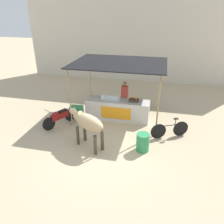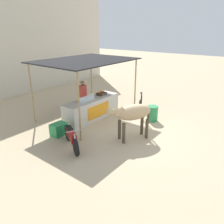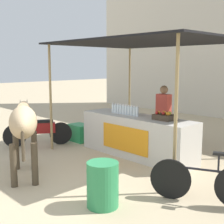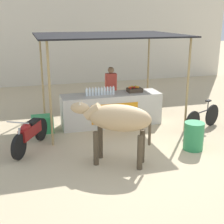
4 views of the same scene
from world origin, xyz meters
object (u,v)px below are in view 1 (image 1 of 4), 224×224
cooler_box (77,111)px  motorcycle_parked (59,117)px  cow (88,123)px  vendor_behind_counter (125,97)px  stall_counter (117,110)px  water_barrel (143,142)px  bicycle_leaning (170,130)px  fruit_crate (134,100)px

cooler_box → motorcycle_parked: size_ratio=0.37×
cow → cooler_box: bearing=120.8°
vendor_behind_counter → motorcycle_parked: bearing=-143.0°
stall_counter → water_barrel: stall_counter is taller
cooler_box → bicycle_leaning: bearing=-13.2°
vendor_behind_counter → water_barrel: size_ratio=2.35×
stall_counter → motorcycle_parked: bearing=-153.1°
stall_counter → fruit_crate: fruit_crate is taller
water_barrel → cow: size_ratio=0.40×
motorcycle_parked → bicycle_leaning: (4.89, 0.08, -0.08)m
vendor_behind_counter → cow: (-0.81, -3.32, 0.18)m
bicycle_leaning → cooler_box: bearing=166.8°
water_barrel → cow: cow is taller
stall_counter → motorcycle_parked: stall_counter is taller
motorcycle_parked → bicycle_leaning: bearing=0.9°
fruit_crate → cow: bearing=-117.4°
vendor_behind_counter → water_barrel: (1.25, -3.11, -0.50)m
fruit_crate → stall_counter: bearing=-175.6°
stall_counter → cooler_box: bearing=-177.3°
motorcycle_parked → cooler_box: bearing=72.1°
stall_counter → fruit_crate: bearing=4.4°
cow → motorcycle_parked: cow is taller
cooler_box → fruit_crate: bearing=3.1°
vendor_behind_counter → cooler_box: vendor_behind_counter is taller
fruit_crate → water_barrel: (0.70, -2.42, -0.69)m
cooler_box → cow: 2.98m
cooler_box → cow: cow is taller
vendor_behind_counter → cooler_box: 2.50m
fruit_crate → cooler_box: size_ratio=0.73×
stall_counter → cooler_box: (-2.07, -0.10, -0.24)m
vendor_behind_counter → cooler_box: size_ratio=2.75×
cooler_box → bicycle_leaning: bicycle_leaning is taller
cow → bicycle_leaning: (3.06, 1.41, -0.68)m
vendor_behind_counter → water_barrel: vendor_behind_counter is taller
motorcycle_parked → water_barrel: bearing=-16.1°
fruit_crate → water_barrel: 2.61m
fruit_crate → motorcycle_parked: size_ratio=0.27×
water_barrel → cow: bearing=-174.4°
vendor_behind_counter → cow: bearing=-103.7°
vendor_behind_counter → fruit_crate: bearing=-51.4°
cooler_box → cow: (1.47, -2.47, 0.79)m
water_barrel → bicycle_leaning: 1.56m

